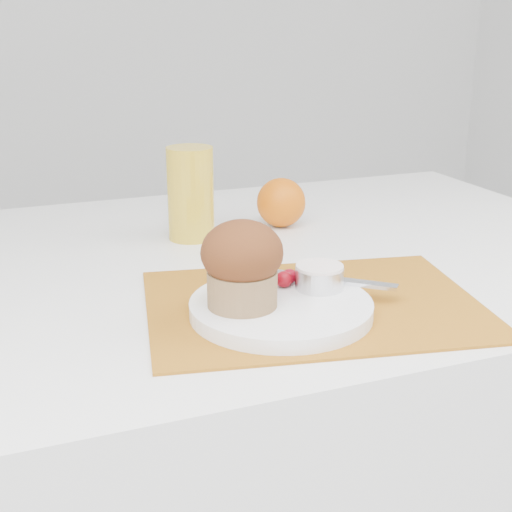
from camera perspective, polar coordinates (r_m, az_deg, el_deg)
name	(u,v)px	position (r m, az deg, el deg)	size (l,w,h in m)	color
table	(245,473)	(1.21, -0.89, -16.95)	(1.20, 0.80, 0.75)	white
placemat	(313,304)	(0.86, 4.60, -3.87)	(0.40, 0.29, 0.00)	#A16016
plate	(281,308)	(0.82, 2.01, -4.17)	(0.21, 0.21, 0.02)	white
ramekin	(319,278)	(0.86, 5.09, -1.76)	(0.06, 0.06, 0.03)	silver
cream	(320,268)	(0.85, 5.11, -0.94)	(0.06, 0.06, 0.01)	white
raspberry_near	(284,279)	(0.86, 2.23, -1.87)	(0.02, 0.02, 0.02)	#5B020A
raspberry_far	(290,276)	(0.87, 2.71, -1.60)	(0.02, 0.02, 0.02)	#5D020E
butter_knife	(321,278)	(0.89, 5.25, -1.80)	(0.19, 0.02, 0.00)	silver
orange	(281,203)	(1.17, 2.02, 4.30)	(0.08, 0.08, 0.08)	#DF6307
juice_glass	(191,194)	(1.11, -5.25, 5.00)	(0.07, 0.07, 0.14)	gold
muffin	(242,263)	(0.79, -1.12, -0.58)	(0.10, 0.10, 0.10)	olive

